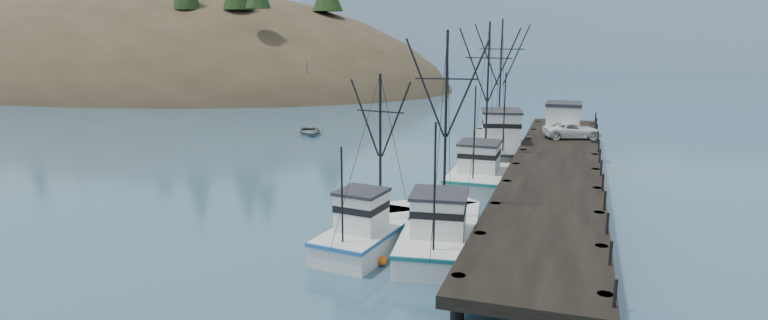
{
  "coord_description": "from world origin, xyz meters",
  "views": [
    {
      "loc": [
        15.32,
        -24.85,
        11.08
      ],
      "look_at": [
        3.16,
        12.05,
        2.5
      ],
      "focal_mm": 28.0,
      "sensor_mm": 36.0,
      "label": 1
    }
  ],
  "objects_px": {
    "pier": "(555,171)",
    "pickup_truck": "(573,130)",
    "pier_shed": "(563,118)",
    "motorboat": "(310,134)",
    "trawler_mid": "(373,231)",
    "trawler_far": "(482,171)",
    "trawler_near": "(442,231)",
    "work_vessel": "(499,146)"
  },
  "relations": [
    {
      "from": "pier",
      "to": "pickup_truck",
      "type": "bearing_deg",
      "value": 85.59
    },
    {
      "from": "pier_shed",
      "to": "motorboat",
      "type": "xyz_separation_m",
      "value": [
        -25.91,
        3.3,
        -3.42
      ]
    },
    {
      "from": "pier_shed",
      "to": "motorboat",
      "type": "distance_m",
      "value": 26.34
    },
    {
      "from": "trawler_mid",
      "to": "pickup_truck",
      "type": "relative_size",
      "value": 1.9
    },
    {
      "from": "pickup_truck",
      "to": "motorboat",
      "type": "relative_size",
      "value": 1.03
    },
    {
      "from": "pier",
      "to": "pier_shed",
      "type": "distance_m",
      "value": 13.26
    },
    {
      "from": "pier",
      "to": "trawler_far",
      "type": "bearing_deg",
      "value": 159.47
    },
    {
      "from": "pier",
      "to": "trawler_far",
      "type": "distance_m",
      "value": 5.59
    },
    {
      "from": "pier",
      "to": "motorboat",
      "type": "xyz_separation_m",
      "value": [
        -25.91,
        16.45,
        -1.69
      ]
    },
    {
      "from": "pickup_truck",
      "to": "trawler_far",
      "type": "bearing_deg",
      "value": 128.45
    },
    {
      "from": "trawler_near",
      "to": "trawler_far",
      "type": "bearing_deg",
      "value": 90.44
    },
    {
      "from": "trawler_near",
      "to": "motorboat",
      "type": "height_order",
      "value": "trawler_near"
    },
    {
      "from": "pier",
      "to": "pickup_truck",
      "type": "distance_m",
      "value": 11.41
    },
    {
      "from": "trawler_mid",
      "to": "pickup_truck",
      "type": "distance_m",
      "value": 26.15
    },
    {
      "from": "pier_shed",
      "to": "pickup_truck",
      "type": "relative_size",
      "value": 0.66
    },
    {
      "from": "pickup_truck",
      "to": "trawler_near",
      "type": "bearing_deg",
      "value": 146.9
    },
    {
      "from": "pier",
      "to": "work_vessel",
      "type": "bearing_deg",
      "value": 117.24
    },
    {
      "from": "trawler_far",
      "to": "motorboat",
      "type": "relative_size",
      "value": 2.54
    },
    {
      "from": "pier",
      "to": "pier_shed",
      "type": "bearing_deg",
      "value": 89.99
    },
    {
      "from": "trawler_near",
      "to": "pier_shed",
      "type": "height_order",
      "value": "trawler_near"
    },
    {
      "from": "trawler_far",
      "to": "pickup_truck",
      "type": "distance_m",
      "value": 11.32
    },
    {
      "from": "trawler_near",
      "to": "work_vessel",
      "type": "relative_size",
      "value": 0.79
    },
    {
      "from": "motorboat",
      "to": "work_vessel",
      "type": "bearing_deg",
      "value": -48.99
    },
    {
      "from": "pier_shed",
      "to": "pickup_truck",
      "type": "distance_m",
      "value": 2.15
    },
    {
      "from": "trawler_mid",
      "to": "work_vessel",
      "type": "height_order",
      "value": "work_vessel"
    },
    {
      "from": "trawler_near",
      "to": "trawler_mid",
      "type": "relative_size",
      "value": 1.24
    },
    {
      "from": "work_vessel",
      "to": "pier_shed",
      "type": "distance_m",
      "value": 6.44
    },
    {
      "from": "pier_shed",
      "to": "motorboat",
      "type": "bearing_deg",
      "value": 172.73
    },
    {
      "from": "trawler_far",
      "to": "pier_shed",
      "type": "height_order",
      "value": "trawler_far"
    },
    {
      "from": "trawler_mid",
      "to": "pier_shed",
      "type": "relative_size",
      "value": 2.87
    },
    {
      "from": "trawler_mid",
      "to": "work_vessel",
      "type": "xyz_separation_m",
      "value": [
        3.37,
        22.87,
        0.41
      ]
    },
    {
      "from": "trawler_near",
      "to": "work_vessel",
      "type": "xyz_separation_m",
      "value": [
        0.01,
        21.76,
        0.41
      ]
    },
    {
      "from": "trawler_mid",
      "to": "pickup_truck",
      "type": "bearing_deg",
      "value": 69.11
    },
    {
      "from": "trawler_near",
      "to": "pickup_truck",
      "type": "relative_size",
      "value": 2.35
    },
    {
      "from": "trawler_near",
      "to": "motorboat",
      "type": "relative_size",
      "value": 2.43
    },
    {
      "from": "trawler_near",
      "to": "trawler_mid",
      "type": "distance_m",
      "value": 3.54
    },
    {
      "from": "pier_shed",
      "to": "pier",
      "type": "bearing_deg",
      "value": -90.01
    },
    {
      "from": "trawler_near",
      "to": "trawler_far",
      "type": "distance_m",
      "value": 13.86
    },
    {
      "from": "work_vessel",
      "to": "pickup_truck",
      "type": "distance_m",
      "value": 6.29
    },
    {
      "from": "work_vessel",
      "to": "trawler_near",
      "type": "bearing_deg",
      "value": -90.02
    },
    {
      "from": "work_vessel",
      "to": "trawler_mid",
      "type": "bearing_deg",
      "value": -98.37
    },
    {
      "from": "trawler_far",
      "to": "motorboat",
      "type": "height_order",
      "value": "trawler_far"
    }
  ]
}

